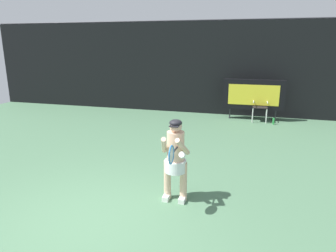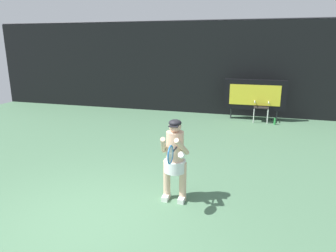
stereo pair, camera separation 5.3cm
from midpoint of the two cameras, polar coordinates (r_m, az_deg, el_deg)
name	(u,v)px [view 2 (the right image)]	position (r m, az deg, el deg)	size (l,w,h in m)	color
ground	(79,230)	(5.20, -15.83, -18.07)	(18.00, 22.00, 0.03)	#4B7353
backdrop_screen	(193,68)	(12.60, 4.76, 10.64)	(18.00, 0.12, 3.66)	black
scoreboard	(255,95)	(11.80, 15.88, 5.58)	(2.20, 0.21, 1.50)	black
umpire_chair	(261,105)	(11.70, 17.02, 3.78)	(0.52, 0.44, 1.08)	white
water_bottle	(275,121)	(11.48, 19.28, 0.84)	(0.07, 0.07, 0.27)	green
tennis_player	(175,157)	(5.50, 1.54, -5.71)	(0.52, 0.59, 1.51)	white
tennis_racket	(171,154)	(4.96, 0.83, -5.25)	(0.03, 0.60, 0.31)	black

